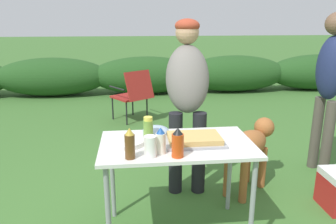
# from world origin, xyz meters

# --- Properties ---
(shrub_hedge) EXTENTS (14.40, 0.90, 0.81)m
(shrub_hedge) POSITION_xyz_m (0.00, 4.96, 0.41)
(shrub_hedge) COLOR #234C1E
(shrub_hedge) RESTS_ON ground
(folding_table) EXTENTS (1.10, 0.64, 0.74)m
(folding_table) POSITION_xyz_m (0.00, 0.00, 0.66)
(folding_table) COLOR silver
(folding_table) RESTS_ON ground
(food_tray) EXTENTS (0.42, 0.29, 0.06)m
(food_tray) POSITION_xyz_m (0.12, -0.01, 0.77)
(food_tray) COLOR #9E9EA3
(food_tray) RESTS_ON folding_table
(plate_stack) EXTENTS (0.25, 0.25, 0.03)m
(plate_stack) POSITION_xyz_m (-0.36, 0.01, 0.76)
(plate_stack) COLOR white
(plate_stack) RESTS_ON folding_table
(mixing_bowl) EXTENTS (0.20, 0.20, 0.07)m
(mixing_bowl) POSITION_xyz_m (-0.14, 0.19, 0.77)
(mixing_bowl) COLOR #99B2CC
(mixing_bowl) RESTS_ON folding_table
(paper_cup_stack) EXTENTS (0.08, 0.08, 0.14)m
(paper_cup_stack) POSITION_xyz_m (-0.20, -0.22, 0.81)
(paper_cup_stack) COLOR white
(paper_cup_stack) RESTS_ON folding_table
(relish_jar) EXTENTS (0.07, 0.07, 0.18)m
(relish_jar) POSITION_xyz_m (-0.20, 0.07, 0.83)
(relish_jar) COLOR olive
(relish_jar) RESTS_ON folding_table
(mayo_bottle) EXTENTS (0.07, 0.07, 0.18)m
(mayo_bottle) POSITION_xyz_m (-0.13, -0.17, 0.83)
(mayo_bottle) COLOR silver
(mayo_bottle) RESTS_ON folding_table
(beer_bottle) EXTENTS (0.07, 0.07, 0.21)m
(beer_bottle) POSITION_xyz_m (-0.33, -0.23, 0.84)
(beer_bottle) COLOR brown
(beer_bottle) RESTS_ON folding_table
(hot_sauce_bottle) EXTENTS (0.08, 0.08, 0.20)m
(hot_sauce_bottle) POSITION_xyz_m (-0.03, -0.24, 0.83)
(hot_sauce_bottle) COLOR #CC4214
(hot_sauce_bottle) RESTS_ON folding_table
(standing_person_in_dark_puffer) EXTENTS (0.44, 0.54, 1.60)m
(standing_person_in_dark_puffer) POSITION_xyz_m (0.19, 0.72, 0.99)
(standing_person_in_dark_puffer) COLOR black
(standing_person_in_dark_puffer) RESTS_ON ground
(standing_person_in_gray_fleece) EXTENTS (0.27, 0.36, 1.67)m
(standing_person_in_gray_fleece) POSITION_xyz_m (1.69, 0.90, 1.02)
(standing_person_in_gray_fleece) COLOR #4C473D
(standing_person_in_gray_fleece) RESTS_ON ground
(dog) EXTENTS (0.72, 0.67, 0.66)m
(dog) POSITION_xyz_m (0.78, 0.59, 0.45)
(dog) COLOR #9E5B2D
(dog) RESTS_ON ground
(camp_chair_green_behind_table) EXTENTS (0.72, 0.75, 0.83)m
(camp_chair_green_behind_table) POSITION_xyz_m (-0.29, 2.91, 0.47)
(camp_chair_green_behind_table) COLOR maroon
(camp_chair_green_behind_table) RESTS_ON ground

